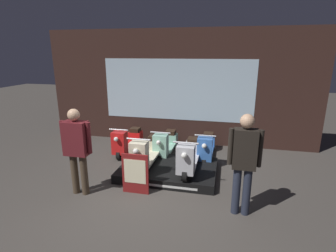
% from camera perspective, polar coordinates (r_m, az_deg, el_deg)
% --- Properties ---
extents(ground_plane, '(30.00, 30.00, 0.00)m').
position_cam_1_polar(ground_plane, '(4.82, -6.10, -16.68)').
color(ground_plane, '#423D38').
extents(shop_wall_back, '(7.70, 0.09, 3.20)m').
position_cam_1_polar(shop_wall_back, '(7.44, 2.05, 8.25)').
color(shop_wall_back, '#331E19').
rests_on(shop_wall_back, ground_plane).
extents(display_platform, '(2.05, 1.42, 0.19)m').
position_cam_1_polar(display_platform, '(5.81, 0.08, -9.54)').
color(display_platform, black).
rests_on(display_platform, ground_plane).
extents(scooter_display_left, '(0.48, 1.55, 0.79)m').
position_cam_1_polar(scooter_display_left, '(5.73, -4.54, -5.67)').
color(scooter_display_left, black).
rests_on(scooter_display_left, display_platform).
extents(scooter_display_right, '(0.48, 1.55, 0.79)m').
position_cam_1_polar(scooter_display_right, '(5.54, 4.70, -6.45)').
color(scooter_display_right, black).
rests_on(scooter_display_right, display_platform).
extents(scooter_backrow_0, '(0.48, 1.55, 0.79)m').
position_cam_1_polar(scooter_backrow_0, '(7.04, -8.77, -3.26)').
color(scooter_backrow_0, black).
rests_on(scooter_backrow_0, ground_plane).
extents(scooter_backrow_1, '(0.48, 1.55, 0.79)m').
position_cam_1_polar(scooter_backrow_1, '(6.74, -0.49, -3.94)').
color(scooter_backrow_1, black).
rests_on(scooter_backrow_1, ground_plane).
extents(scooter_backrow_2, '(0.48, 1.55, 0.79)m').
position_cam_1_polar(scooter_backrow_2, '(6.60, 8.36, -4.58)').
color(scooter_backrow_2, black).
rests_on(scooter_backrow_2, ground_plane).
extents(person_left_browsing, '(0.59, 0.24, 1.63)m').
position_cam_1_polar(person_left_browsing, '(5.01, -19.27, -3.97)').
color(person_left_browsing, '#473828').
rests_on(person_left_browsing, ground_plane).
extents(person_right_browsing, '(0.52, 0.22, 1.69)m').
position_cam_1_polar(person_right_browsing, '(4.29, 16.25, -6.87)').
color(person_right_browsing, '#232838').
rests_on(person_right_browsing, ground_plane).
extents(price_sign_board, '(0.51, 0.04, 0.79)m').
position_cam_1_polar(price_sign_board, '(4.99, -7.14, -10.28)').
color(price_sign_board, maroon).
rests_on(price_sign_board, ground_plane).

